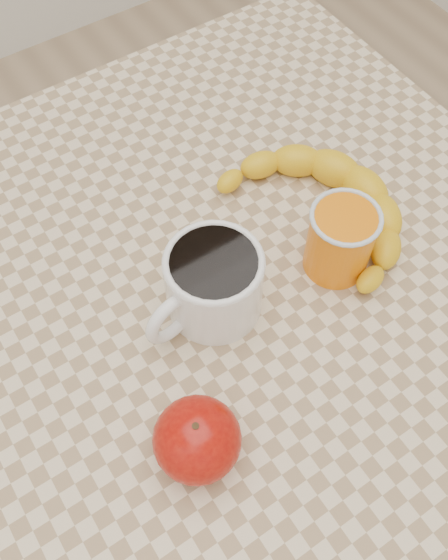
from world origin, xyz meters
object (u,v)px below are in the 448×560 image
table (224,326)px  apple (197,440)px  banana (324,207)px  coffee_mug (212,283)px  orange_juice_glass (340,240)px

table → apple: 0.22m
table → banana: size_ratio=2.82×
coffee_mug → orange_juice_glass: 0.15m
table → orange_juice_glass: 0.18m
table → banana: banana is taller
banana → table: bearing=-177.2°
apple → banana: apple is taller
table → apple: (-0.12, -0.14, 0.12)m
coffee_mug → orange_juice_glass: size_ratio=1.69×
table → apple: apple is taller
orange_juice_glass → apple: bearing=-158.1°
table → orange_juice_glass: (0.12, -0.04, 0.13)m
table → apple: size_ratio=7.84×
apple → orange_juice_glass: bearing=21.9°
table → banana: (0.15, 0.02, 0.11)m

